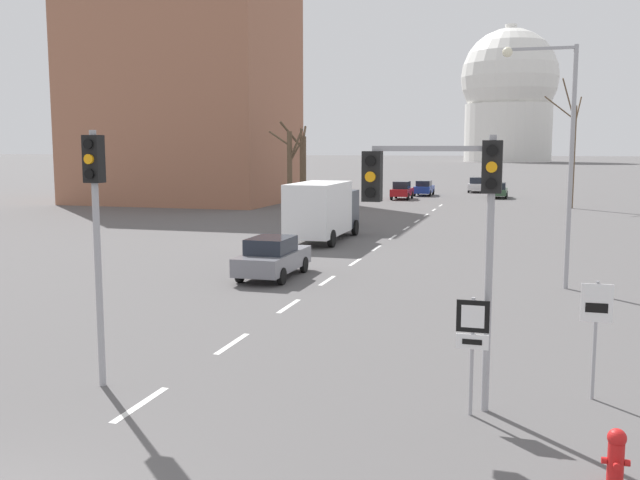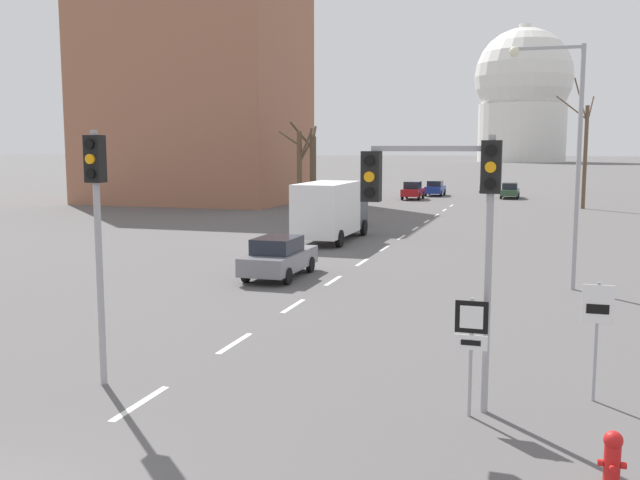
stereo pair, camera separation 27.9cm
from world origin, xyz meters
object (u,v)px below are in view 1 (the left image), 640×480
object	(u,v)px
street_lamp_right	(558,140)
sedan_far_left	(424,188)
delivery_truck	(323,209)
sedan_distant_centre	(331,213)
traffic_signal_near_right	(448,202)
route_sign_post	(472,336)
traffic_signal_centre_tall	(96,210)
sedan_near_right	(498,190)
fire_hydrant	(616,455)
speed_limit_sign	(596,320)
sedan_near_left	(477,185)
sedan_far_right	(273,257)
sedan_mid_centre	(402,190)

from	to	relation	value
street_lamp_right	sedan_far_left	distance (m)	48.50
street_lamp_right	delivery_truck	bearing A→B (deg)	138.68
sedan_distant_centre	traffic_signal_near_right	bearing A→B (deg)	-70.73
route_sign_post	sedan_far_left	bearing A→B (deg)	98.82
route_sign_post	traffic_signal_centre_tall	bearing A→B (deg)	-176.52
street_lamp_right	sedan_near_right	xyz separation A→B (m)	(-3.70, 45.73, -4.44)
sedan_far_left	traffic_signal_near_right	bearing A→B (deg)	-81.63
traffic_signal_centre_tall	fire_hydrant	xyz separation A→B (m)	(9.85, -1.75, -3.23)
street_lamp_right	speed_limit_sign	bearing A→B (deg)	-87.92
sedan_distant_centre	delivery_truck	world-z (taller)	delivery_truck
traffic_signal_centre_tall	sedan_near_right	size ratio (longest dim) A/B	1.16
traffic_signal_centre_tall	delivery_truck	world-z (taller)	traffic_signal_centre_tall
route_sign_post	street_lamp_right	xyz separation A→B (m)	(1.84, 13.17, 3.69)
delivery_truck	sedan_far_left	bearing A→B (deg)	89.70
delivery_truck	sedan_distant_centre	bearing A→B (deg)	101.80
speed_limit_sign	delivery_truck	xyz separation A→B (m)	(-11.79, 21.62, 0.09)
sedan_near_left	sedan_distant_centre	size ratio (longest dim) A/B	1.08
sedan_far_left	delivery_truck	world-z (taller)	delivery_truck
traffic_signal_near_right	speed_limit_sign	bearing A→B (deg)	23.84
sedan_far_right	delivery_truck	bearing A→B (deg)	95.86
sedan_near_right	delivery_truck	world-z (taller)	delivery_truck
street_lamp_right	sedan_mid_centre	distance (m)	43.33
traffic_signal_near_right	fire_hydrant	bearing A→B (deg)	-42.00
traffic_signal_near_right	delivery_truck	bearing A→B (deg)	111.50
route_sign_post	delivery_truck	world-z (taller)	delivery_truck
sedan_far_right	sedan_distant_centre	xyz separation A→B (m)	(-2.62, 18.05, 0.00)
street_lamp_right	sedan_near_left	distance (m)	54.86
route_sign_post	street_lamp_right	bearing A→B (deg)	82.04
delivery_truck	street_lamp_right	bearing A→B (deg)	-41.32
route_sign_post	sedan_mid_centre	world-z (taller)	route_sign_post
sedan_near_right	sedan_far_left	bearing A→B (deg)	170.39
route_sign_post	sedan_near_right	size ratio (longest dim) A/B	0.49
speed_limit_sign	sedan_far_right	bearing A→B (deg)	134.80
sedan_near_right	fire_hydrant	bearing A→B (deg)	-86.12
traffic_signal_near_right	sedan_far_left	bearing A→B (deg)	98.37
sedan_mid_centre	delivery_truck	distance (m)	31.30
fire_hydrant	sedan_near_right	world-z (taller)	sedan_near_right
speed_limit_sign	sedan_near_right	distance (m)	57.51
traffic_signal_centre_tall	route_sign_post	bearing A→B (deg)	3.48
route_sign_post	sedan_mid_centre	bearing A→B (deg)	101.07
speed_limit_sign	fire_hydrant	world-z (taller)	speed_limit_sign
traffic_signal_near_right	fire_hydrant	distance (m)	5.15
route_sign_post	fire_hydrant	distance (m)	3.35
delivery_truck	fire_hydrant	bearing A→B (deg)	-65.05
sedan_mid_centre	traffic_signal_centre_tall	bearing A→B (deg)	-86.79
fire_hydrant	sedan_mid_centre	size ratio (longest dim) A/B	0.23
sedan_near_left	sedan_far_left	size ratio (longest dim) A/B	1.09
sedan_far_left	delivery_truck	size ratio (longest dim) A/B	0.56
sedan_distant_centre	delivery_truck	size ratio (longest dim) A/B	0.57
traffic_signal_near_right	sedan_far_right	xyz separation A→B (m)	(-7.88, 11.98, -3.17)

